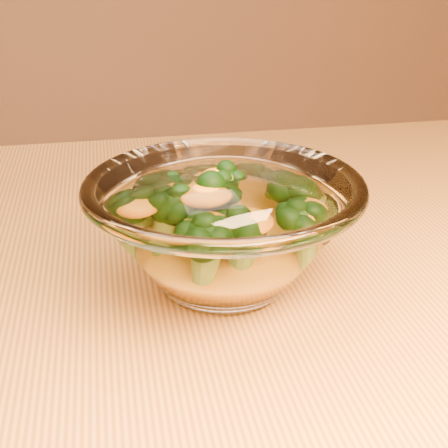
% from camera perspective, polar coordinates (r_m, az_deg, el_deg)
% --- Properties ---
extents(table, '(1.20, 0.80, 0.75)m').
position_cam_1_polar(table, '(0.59, -1.28, -13.10)').
color(table, '#BA8238').
rests_on(table, ground).
extents(glass_bowl, '(0.22, 0.22, 0.10)m').
position_cam_1_polar(glass_bowl, '(0.50, 0.00, -0.50)').
color(glass_bowl, white).
rests_on(glass_bowl, table).
extents(cheese_sauce, '(0.11, 0.11, 0.03)m').
position_cam_1_polar(cheese_sauce, '(0.51, 0.00, -2.60)').
color(cheese_sauce, '#EFA814').
rests_on(cheese_sauce, glass_bowl).
extents(broccoli_heap, '(0.16, 0.13, 0.07)m').
position_cam_1_polar(broccoli_heap, '(0.50, -0.92, 1.00)').
color(broccoli_heap, black).
rests_on(broccoli_heap, cheese_sauce).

